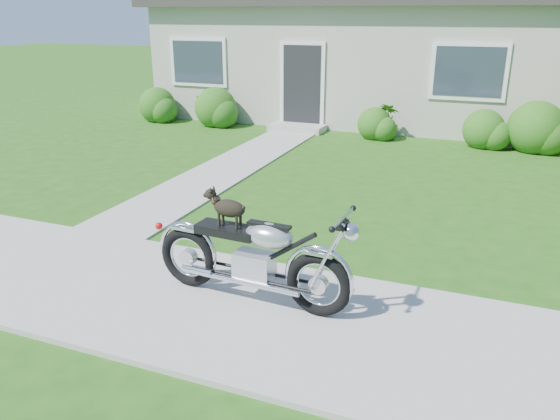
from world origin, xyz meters
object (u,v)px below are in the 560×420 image
object	(u,v)px
house	(387,39)
potted_plant_right	(388,121)
potted_plant_left	(207,111)
motorcycle_with_dog	(253,256)

from	to	relation	value
house	potted_plant_right	distance (m)	3.95
potted_plant_left	potted_plant_right	distance (m)	4.91
potted_plant_left	potted_plant_right	size ratio (longest dim) A/B	0.86
potted_plant_right	motorcycle_with_dog	world-z (taller)	motorcycle_with_dog
potted_plant_right	motorcycle_with_dog	xyz separation A→B (m)	(0.28, -8.38, 0.12)
potted_plant_left	house	bearing A→B (deg)	40.27
house	potted_plant_left	distance (m)	5.62
potted_plant_left	potted_plant_right	bearing A→B (deg)	0.00
motorcycle_with_dog	potted_plant_right	bearing A→B (deg)	94.91
house	potted_plant_left	world-z (taller)	house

